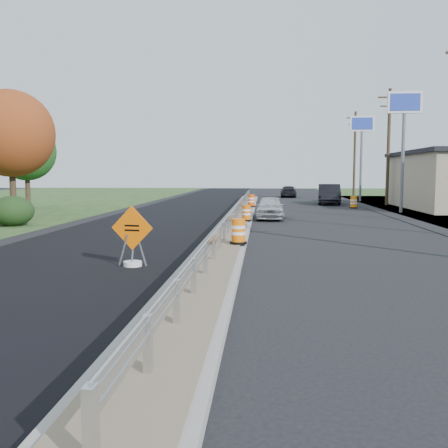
# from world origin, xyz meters

# --- Properties ---
(ground) EXTENTS (140.00, 140.00, 0.00)m
(ground) POSITION_xyz_m (0.00, 0.00, 0.00)
(ground) COLOR black
(ground) RESTS_ON ground
(milled_overlay) EXTENTS (7.20, 120.00, 0.01)m
(milled_overlay) POSITION_xyz_m (-4.40, 10.00, 0.01)
(milled_overlay) COLOR black
(milled_overlay) RESTS_ON ground
(median) EXTENTS (1.60, 55.00, 0.23)m
(median) POSITION_xyz_m (0.00, 8.00, 0.11)
(median) COLOR gray
(median) RESTS_ON ground
(guardrail) EXTENTS (0.10, 46.15, 0.72)m
(guardrail) POSITION_xyz_m (0.00, 9.00, 0.73)
(guardrail) COLOR silver
(guardrail) RESTS_ON median
(pylon_sign_mid) EXTENTS (2.20, 0.30, 7.90)m
(pylon_sign_mid) POSITION_xyz_m (10.50, 16.00, 6.48)
(pylon_sign_mid) COLOR slate
(pylon_sign_mid) RESTS_ON ground
(pylon_sign_north) EXTENTS (2.20, 0.30, 7.90)m
(pylon_sign_north) POSITION_xyz_m (10.50, 30.00, 6.48)
(pylon_sign_north) COLOR slate
(pylon_sign_north) RESTS_ON ground
(utility_pole_nmid) EXTENTS (1.90, 0.26, 9.40)m
(utility_pole_nmid) POSITION_xyz_m (11.50, 24.00, 4.93)
(utility_pole_nmid) COLOR #473523
(utility_pole_nmid) RESTS_ON ground
(utility_pole_north) EXTENTS (1.90, 0.26, 9.40)m
(utility_pole_north) POSITION_xyz_m (11.50, 39.00, 4.93)
(utility_pole_north) COLOR #473523
(utility_pole_north) RESTS_ON ground
(hedge_north) EXTENTS (2.09, 2.09, 1.52)m
(hedge_north) POSITION_xyz_m (-11.00, 6.00, 0.76)
(hedge_north) COLOR black
(hedge_north) RESTS_ON ground
(tree_near_red) EXTENTS (4.95, 4.95, 7.35)m
(tree_near_red) POSITION_xyz_m (-13.00, 10.00, 4.86)
(tree_near_red) COLOR #473523
(tree_near_red) RESTS_ON ground
(tree_near_back) EXTENTS (4.29, 4.29, 6.37)m
(tree_near_back) POSITION_xyz_m (-16.00, 18.00, 4.21)
(tree_near_back) COLOR #473523
(tree_near_back) RESTS_ON ground
(caution_sign) EXTENTS (1.23, 0.52, 1.72)m
(caution_sign) POSITION_xyz_m (-2.28, -4.11, 0.44)
(caution_sign) COLOR white
(caution_sign) RESTS_ON ground
(barrel_median_near) EXTENTS (0.58, 0.58, 0.85)m
(barrel_median_near) POSITION_xyz_m (0.55, -0.95, 0.64)
(barrel_median_near) COLOR black
(barrel_median_near) RESTS_ON median
(barrel_median_mid) EXTENTS (0.54, 0.54, 0.79)m
(barrel_median_mid) POSITION_xyz_m (0.55, 7.33, 0.61)
(barrel_median_mid) COLOR black
(barrel_median_mid) RESTS_ON median
(barrel_median_far) EXTENTS (0.60, 0.60, 0.88)m
(barrel_median_far) POSITION_xyz_m (0.55, 18.01, 0.65)
(barrel_median_far) COLOR black
(barrel_median_far) RESTS_ON median
(barrel_shoulder_mid) EXTENTS (0.60, 0.60, 0.88)m
(barrel_shoulder_mid) POSITION_xyz_m (8.20, 20.40, 0.42)
(barrel_shoulder_mid) COLOR black
(barrel_shoulder_mid) RESTS_ON ground
(car_silver) EXTENTS (1.66, 3.94, 1.33)m
(car_silver) POSITION_xyz_m (1.80, 10.89, 0.66)
(car_silver) COLOR silver
(car_silver) RESTS_ON ground
(car_dark_mid) EXTENTS (2.34, 5.34, 1.71)m
(car_dark_mid) POSITION_xyz_m (7.00, 25.22, 0.85)
(car_dark_mid) COLOR black
(car_dark_mid) RESTS_ON ground
(car_dark_far) EXTENTS (1.90, 4.32, 1.23)m
(car_dark_far) POSITION_xyz_m (4.19, 37.55, 0.62)
(car_dark_far) COLOR black
(car_dark_far) RESTS_ON ground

